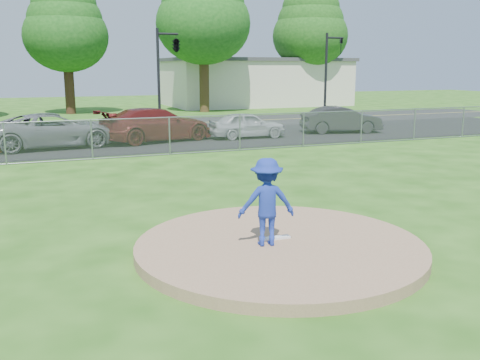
% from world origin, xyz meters
% --- Properties ---
extents(ground, '(120.00, 120.00, 0.00)m').
position_xyz_m(ground, '(0.00, 10.00, 0.00)').
color(ground, '#215211').
rests_on(ground, ground).
extents(pitchers_mound, '(5.40, 5.40, 0.20)m').
position_xyz_m(pitchers_mound, '(0.00, 0.00, 0.10)').
color(pitchers_mound, '#906D4F').
rests_on(pitchers_mound, ground).
extents(pitching_rubber, '(0.60, 0.15, 0.04)m').
position_xyz_m(pitching_rubber, '(0.00, 0.20, 0.22)').
color(pitching_rubber, white).
rests_on(pitching_rubber, pitchers_mound).
extents(chain_link_fence, '(40.00, 0.06, 1.50)m').
position_xyz_m(chain_link_fence, '(0.00, 12.00, 0.75)').
color(chain_link_fence, gray).
rests_on(chain_link_fence, ground).
extents(parking_lot, '(50.00, 8.00, 0.01)m').
position_xyz_m(parking_lot, '(0.00, 16.50, 0.01)').
color(parking_lot, black).
rests_on(parking_lot, ground).
extents(street, '(60.00, 7.00, 0.01)m').
position_xyz_m(street, '(0.00, 24.00, 0.00)').
color(street, '#232326').
rests_on(street, ground).
extents(commercial_building, '(16.40, 9.40, 4.30)m').
position_xyz_m(commercial_building, '(16.00, 38.00, 2.16)').
color(commercial_building, beige).
rests_on(commercial_building, ground).
extents(tree_center, '(6.16, 6.16, 9.84)m').
position_xyz_m(tree_center, '(-1.00, 34.00, 6.47)').
color(tree_center, '#331D12').
rests_on(tree_center, ground).
extents(tree_right, '(7.28, 7.28, 11.63)m').
position_xyz_m(tree_right, '(9.00, 32.00, 7.65)').
color(tree_right, '#3C2815').
rests_on(tree_right, ground).
extents(tree_far_right, '(6.72, 6.72, 10.74)m').
position_xyz_m(tree_far_right, '(20.00, 35.00, 7.06)').
color(tree_far_right, '#362113').
rests_on(tree_far_right, ground).
extents(traffic_signal_center, '(1.42, 2.48, 5.60)m').
position_xyz_m(traffic_signal_center, '(3.97, 22.00, 4.61)').
color(traffic_signal_center, black).
rests_on(traffic_signal_center, ground).
extents(traffic_signal_right, '(1.28, 0.20, 5.60)m').
position_xyz_m(traffic_signal_right, '(14.24, 22.00, 3.36)').
color(traffic_signal_right, black).
rests_on(traffic_signal_right, ground).
extents(pitcher, '(1.15, 0.81, 1.61)m').
position_xyz_m(pitcher, '(-0.29, -0.02, 1.01)').
color(pitcher, '#1B3199').
rests_on(pitcher, pitchers_mound).
extents(parked_car_gray, '(5.62, 3.06, 1.49)m').
position_xyz_m(parked_car_gray, '(-3.14, 15.81, 0.76)').
color(parked_car_gray, slate).
rests_on(parked_car_gray, parking_lot).
extents(parked_car_darkred, '(5.79, 3.46, 1.57)m').
position_xyz_m(parked_car_darkred, '(1.44, 16.17, 0.80)').
color(parked_car_darkred, maroon).
rests_on(parked_car_darkred, parking_lot).
extents(parked_car_pearl, '(3.81, 1.61, 1.28)m').
position_xyz_m(parked_car_pearl, '(5.89, 15.77, 0.65)').
color(parked_car_pearl, silver).
rests_on(parked_car_pearl, parking_lot).
extents(parked_car_charcoal, '(4.43, 2.37, 1.39)m').
position_xyz_m(parked_car_charcoal, '(11.43, 15.94, 0.70)').
color(parked_car_charcoal, '#29292C').
rests_on(parked_car_charcoal, parking_lot).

